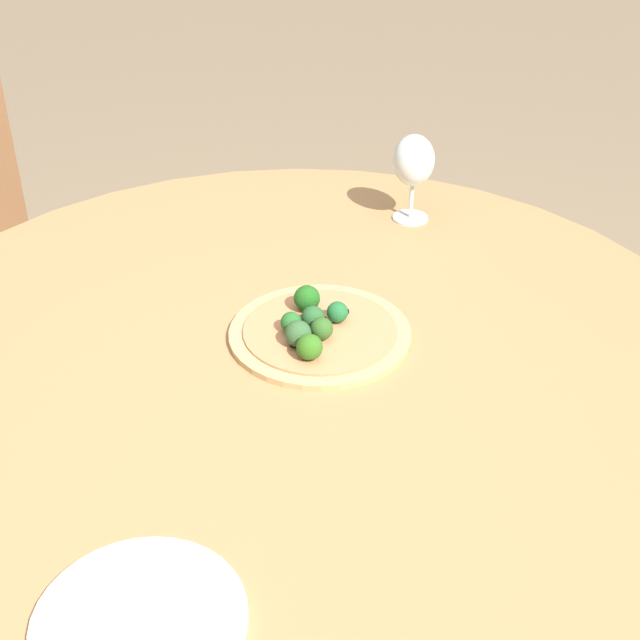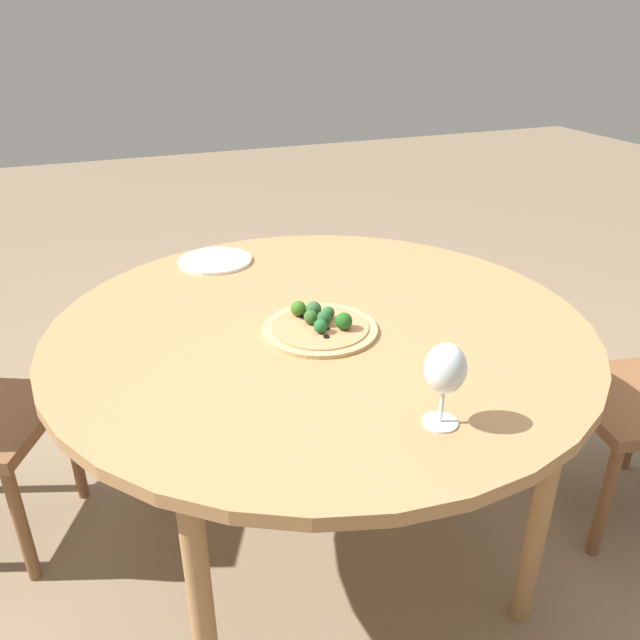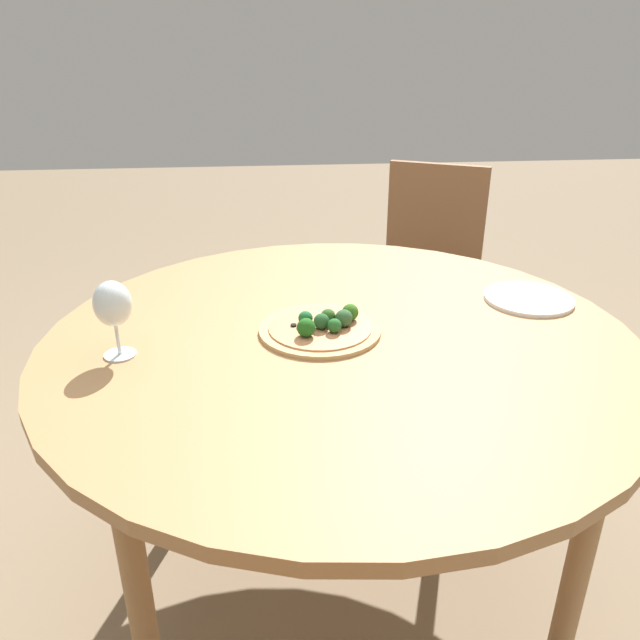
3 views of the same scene
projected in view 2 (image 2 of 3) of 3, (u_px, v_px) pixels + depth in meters
name	position (u px, v px, depth m)	size (l,w,h in m)	color
ground_plane	(320.00, 548.00, 1.91)	(12.00, 12.00, 0.00)	#847056
dining_table	(320.00, 343.00, 1.59)	(1.35, 1.35, 0.77)	#A87A4C
pizza	(320.00, 325.00, 1.52)	(0.28, 0.28, 0.06)	tan
wine_glass	(445.00, 370.00, 1.13)	(0.08, 0.08, 0.17)	silver
plate_near	(215.00, 261.00, 1.94)	(0.22, 0.22, 0.01)	white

